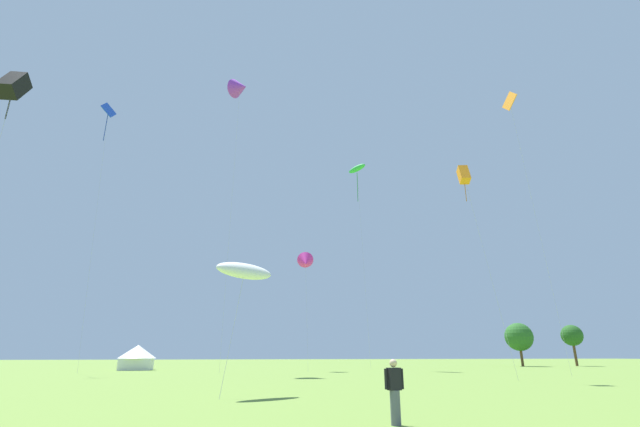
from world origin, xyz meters
TOP-DOWN VIEW (x-y plane):
  - kite_green_parafoil at (11.24, 55.44)m, footprint 2.81×4.00m
  - kite_black_box at (-21.59, 22.27)m, footprint 1.70×3.17m
  - kite_magenta_delta at (2.28, 50.88)m, footprint 2.53×3.08m
  - kite_orange_diamond at (21.36, 31.53)m, footprint 1.61×2.62m
  - kite_white_parafoil at (-7.05, 18.65)m, footprint 3.56×3.28m
  - kite_orange_box at (12.16, 27.61)m, footprint 2.40×2.12m
  - kite_purple_delta at (-7.72, 48.45)m, footprint 3.80×3.80m
  - kite_blue_diamond at (-24.55, 50.84)m, footprint 2.84×3.26m
  - person_spectator at (-3.19, 8.16)m, footprint 0.57×0.28m
  - festival_tent_left at (-18.35, 58.29)m, footprint 4.75×4.75m
  - tree_distant_left at (53.12, 63.75)m, footprint 3.63×3.63m
  - tree_distant_right at (42.77, 64.34)m, footprint 4.72×4.72m

SIDE VIEW (x-z plane):
  - person_spectator at x=-3.19m, z-range -0.02..1.71m
  - festival_tent_left at x=-18.35m, z-range 0.17..3.26m
  - tree_distant_right at x=42.77m, z-range 1.22..8.43m
  - tree_distant_left at x=53.12m, z-range 1.63..8.62m
  - kite_white_parafoil at x=-7.05m, z-range 2.71..9.37m
  - kite_magenta_delta at x=2.28m, z-range 6.06..20.98m
  - kite_orange_box at x=12.16m, z-range 8.06..26.12m
  - kite_black_box at x=-21.59m, z-range 8.25..27.06m
  - kite_orange_diamond at x=21.36m, z-range 13.22..42.99m
  - kite_green_parafoil at x=11.24m, z-range 14.55..44.99m
  - kite_blue_diamond at x=-24.55m, z-range 15.12..49.15m
  - kite_purple_delta at x=-7.72m, z-range 17.81..56.51m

